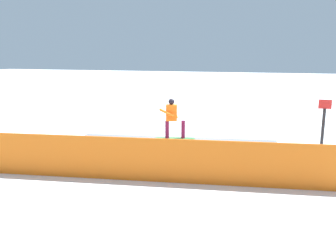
% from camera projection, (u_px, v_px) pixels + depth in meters
% --- Properties ---
extents(ground_plane, '(120.00, 120.00, 0.00)m').
position_uv_depth(ground_plane, '(177.00, 153.00, 13.06)').
color(ground_plane, white).
extents(grind_box, '(7.17, 1.68, 0.53)m').
position_uv_depth(grind_box, '(177.00, 146.00, 13.01)').
color(grind_box, red).
rests_on(grind_box, ground_plane).
extents(snowboarder, '(1.45, 0.71, 1.48)m').
position_uv_depth(snowboarder, '(172.00, 117.00, 12.80)').
color(snowboarder, '#3E8944').
rests_on(snowboarder, grind_box).
extents(safety_fence, '(11.09, 1.76, 1.27)m').
position_uv_depth(safety_fence, '(147.00, 160.00, 10.00)').
color(safety_fence, orange).
rests_on(safety_fence, ground_plane).
extents(trail_marker, '(0.40, 0.10, 2.14)m').
position_uv_depth(trail_marker, '(323.00, 130.00, 11.62)').
color(trail_marker, '#262628').
rests_on(trail_marker, ground_plane).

